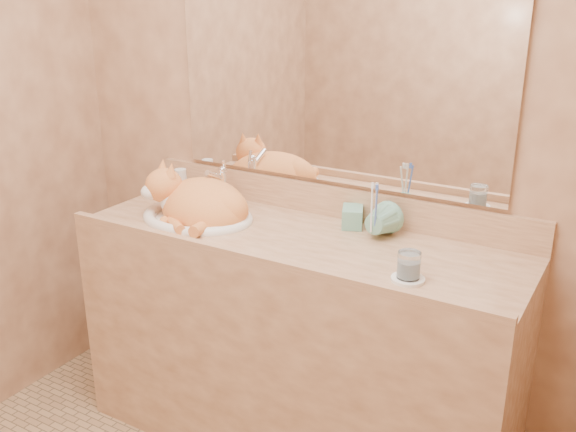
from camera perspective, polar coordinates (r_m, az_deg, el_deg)
The scene contains 12 objects.
wall_back at distance 2.37m, azimuth 4.14°, elevation 9.28°, with size 2.40×0.02×2.50m, color #8C5D3F.
vanity_counter at distance 2.43m, azimuth 0.71°, elevation -11.26°, with size 1.60×0.55×0.85m, color #946442, non-canonical shape.
mirror at distance 2.34m, azimuth 4.09°, elevation 12.61°, with size 1.30×0.02×0.80m, color white.
sink_basin at distance 2.43m, azimuth -8.11°, elevation 1.29°, with size 0.43×0.36×0.14m, color white, non-canonical shape.
faucet at distance 2.55m, azimuth -5.82°, elevation 2.74°, with size 0.05×0.12×0.17m, color white, non-canonical shape.
cat at distance 2.44m, azimuth -8.05°, elevation 1.32°, with size 0.40×0.33×0.22m, color orange, non-canonical shape.
soap_dispenser at distance 2.28m, azimuth 5.74°, elevation 0.53°, with size 0.07×0.08×0.16m, color #6CAC94.
toothbrush_cup at distance 2.21m, azimuth 7.58°, elevation -0.93°, with size 0.12×0.12×0.11m, color #6CAC94.
toothbrushes at distance 2.18m, azimuth 7.66°, elevation 0.80°, with size 0.03×0.03×0.21m, color white, non-canonical shape.
saucer at distance 1.95m, azimuth 10.61°, elevation -5.53°, with size 0.10×0.10×0.01m, color white.
water_glass at distance 1.93m, azimuth 10.69°, elevation -4.31°, with size 0.07×0.07×0.08m, color white.
lotion_bottle at distance 2.70m, azimuth -9.49°, elevation 2.92°, with size 0.05×0.05×0.12m, color white.
Camera 1 is at (1.03, -1.09, 1.68)m, focal length 40.00 mm.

